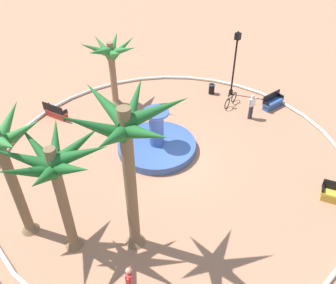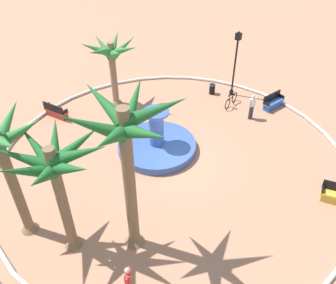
{
  "view_description": "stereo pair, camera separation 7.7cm",
  "coord_description": "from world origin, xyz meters",
  "px_view_note": "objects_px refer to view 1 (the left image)",
  "views": [
    {
      "loc": [
        -9.52,
        11.02,
        12.59
      ],
      "look_at": [
        0.37,
        -0.01,
        1.0
      ],
      "focal_mm": 37.69,
      "sensor_mm": 36.0,
      "label": 1
    },
    {
      "loc": [
        -9.58,
        10.97,
        12.59
      ],
      "look_at": [
        0.37,
        -0.01,
        1.0
      ],
      "focal_mm": 37.69,
      "sensor_mm": 36.0,
      "label": 2
    }
  ],
  "objects_px": {
    "bench_west": "(272,103)",
    "palm_tree_far_side": "(111,56)",
    "person_cyclist_photo": "(130,281)",
    "bench_north": "(56,112)",
    "fountain": "(157,145)",
    "palm_tree_by_curb": "(55,170)",
    "palm_tree_mid_plaza": "(1,153)",
    "lamppost": "(235,59)",
    "person_cyclist_helmet": "(252,105)",
    "trash_bin": "(212,89)",
    "bicycle_red_frame": "(231,100)",
    "palm_tree_near_fountain": "(127,145)"
  },
  "relations": [
    {
      "from": "lamppost",
      "to": "person_cyclist_photo",
      "type": "bearing_deg",
      "value": 110.5
    },
    {
      "from": "person_cyclist_helmet",
      "to": "trash_bin",
      "type": "bearing_deg",
      "value": -13.53
    },
    {
      "from": "bench_west",
      "to": "palm_tree_far_side",
      "type": "bearing_deg",
      "value": 38.98
    },
    {
      "from": "person_cyclist_photo",
      "to": "person_cyclist_helmet",
      "type": "bearing_deg",
      "value": -77.3
    },
    {
      "from": "person_cyclist_helmet",
      "to": "palm_tree_by_curb",
      "type": "bearing_deg",
      "value": 87.97
    },
    {
      "from": "fountain",
      "to": "person_cyclist_helmet",
      "type": "distance_m",
      "value": 6.63
    },
    {
      "from": "palm_tree_mid_plaza",
      "to": "palm_tree_far_side",
      "type": "height_order",
      "value": "palm_tree_mid_plaza"
    },
    {
      "from": "palm_tree_near_fountain",
      "to": "trash_bin",
      "type": "distance_m",
      "value": 14.07
    },
    {
      "from": "bicycle_red_frame",
      "to": "trash_bin",
      "type": "bearing_deg",
      "value": -12.18
    },
    {
      "from": "palm_tree_by_curb",
      "to": "person_cyclist_helmet",
      "type": "distance_m",
      "value": 13.56
    },
    {
      "from": "lamppost",
      "to": "person_cyclist_helmet",
      "type": "xyz_separation_m",
      "value": [
        -2.58,
        1.71,
        -1.71
      ]
    },
    {
      "from": "palm_tree_by_curb",
      "to": "lamppost",
      "type": "relative_size",
      "value": 1.2
    },
    {
      "from": "palm_tree_near_fountain",
      "to": "palm_tree_by_curb",
      "type": "xyz_separation_m",
      "value": [
        1.83,
        1.81,
        -0.98
      ]
    },
    {
      "from": "bench_west",
      "to": "trash_bin",
      "type": "distance_m",
      "value": 4.24
    },
    {
      "from": "palm_tree_mid_plaza",
      "to": "bicycle_red_frame",
      "type": "bearing_deg",
      "value": -92.8
    },
    {
      "from": "palm_tree_far_side",
      "to": "trash_bin",
      "type": "distance_m",
      "value": 7.33
    },
    {
      "from": "trash_bin",
      "to": "bicycle_red_frame",
      "type": "xyz_separation_m",
      "value": [
        -1.85,
        0.4,
        -0.0
      ]
    },
    {
      "from": "palm_tree_far_side",
      "to": "lamppost",
      "type": "bearing_deg",
      "value": -129.59
    },
    {
      "from": "palm_tree_by_curb",
      "to": "bicycle_red_frame",
      "type": "xyz_separation_m",
      "value": [
        1.34,
        -13.63,
        -3.88
      ]
    },
    {
      "from": "palm_tree_mid_plaza",
      "to": "bench_west",
      "type": "height_order",
      "value": "palm_tree_mid_plaza"
    },
    {
      "from": "palm_tree_far_side",
      "to": "lamppost",
      "type": "height_order",
      "value": "lamppost"
    },
    {
      "from": "fountain",
      "to": "palm_tree_by_curb",
      "type": "relative_size",
      "value": 0.8
    },
    {
      "from": "palm_tree_by_curb",
      "to": "bicycle_red_frame",
      "type": "bearing_deg",
      "value": -84.38
    },
    {
      "from": "palm_tree_mid_plaza",
      "to": "palm_tree_far_side",
      "type": "xyz_separation_m",
      "value": [
        5.17,
        -9.55,
        -1.01
      ]
    },
    {
      "from": "palm_tree_near_fountain",
      "to": "bench_west",
      "type": "bearing_deg",
      "value": -85.93
    },
    {
      "from": "palm_tree_by_curb",
      "to": "bench_west",
      "type": "height_order",
      "value": "palm_tree_by_curb"
    },
    {
      "from": "palm_tree_near_fountain",
      "to": "bench_west",
      "type": "height_order",
      "value": "palm_tree_near_fountain"
    },
    {
      "from": "lamppost",
      "to": "person_cyclist_photo",
      "type": "distance_m",
      "value": 15.9
    },
    {
      "from": "lamppost",
      "to": "person_cyclist_helmet",
      "type": "distance_m",
      "value": 3.54
    },
    {
      "from": "person_cyclist_photo",
      "to": "bicycle_red_frame",
      "type": "bearing_deg",
      "value": -70.69
    },
    {
      "from": "bench_west",
      "to": "person_cyclist_photo",
      "type": "bearing_deg",
      "value": 99.51
    },
    {
      "from": "palm_tree_mid_plaza",
      "to": "fountain",
      "type": "bearing_deg",
      "value": -92.2
    },
    {
      "from": "palm_tree_by_curb",
      "to": "bench_north",
      "type": "relative_size",
      "value": 3.28
    },
    {
      "from": "lamppost",
      "to": "trash_bin",
      "type": "distance_m",
      "value": 2.65
    },
    {
      "from": "palm_tree_by_curb",
      "to": "trash_bin",
      "type": "distance_m",
      "value": 14.9
    },
    {
      "from": "palm_tree_mid_plaza",
      "to": "bench_west",
      "type": "distance_m",
      "value": 16.86
    },
    {
      "from": "fountain",
      "to": "lamppost",
      "type": "relative_size",
      "value": 0.96
    },
    {
      "from": "lamppost",
      "to": "bicycle_red_frame",
      "type": "height_order",
      "value": "lamppost"
    },
    {
      "from": "trash_bin",
      "to": "bench_north",
      "type": "bearing_deg",
      "value": 58.21
    },
    {
      "from": "trash_bin",
      "to": "person_cyclist_helmet",
      "type": "height_order",
      "value": "person_cyclist_helmet"
    },
    {
      "from": "bench_north",
      "to": "person_cyclist_photo",
      "type": "relative_size",
      "value": 0.99
    },
    {
      "from": "fountain",
      "to": "person_cyclist_photo",
      "type": "xyz_separation_m",
      "value": [
        -5.17,
        6.87,
        0.6
      ]
    },
    {
      "from": "lamppost",
      "to": "bench_west",
      "type": "bearing_deg",
      "value": -172.76
    },
    {
      "from": "bench_north",
      "to": "fountain",
      "type": "bearing_deg",
      "value": -164.95
    },
    {
      "from": "palm_tree_by_curb",
      "to": "person_cyclist_photo",
      "type": "relative_size",
      "value": 3.24
    },
    {
      "from": "bench_west",
      "to": "lamppost",
      "type": "distance_m",
      "value": 3.8
    },
    {
      "from": "palm_tree_far_side",
      "to": "palm_tree_by_curb",
      "type": "bearing_deg",
      "value": 129.69
    },
    {
      "from": "fountain",
      "to": "palm_tree_near_fountain",
      "type": "bearing_deg",
      "value": 124.98
    },
    {
      "from": "lamppost",
      "to": "person_cyclist_helmet",
      "type": "bearing_deg",
      "value": 146.44
    },
    {
      "from": "bicycle_red_frame",
      "to": "palm_tree_near_fountain",
      "type": "bearing_deg",
      "value": 105.02
    }
  ]
}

